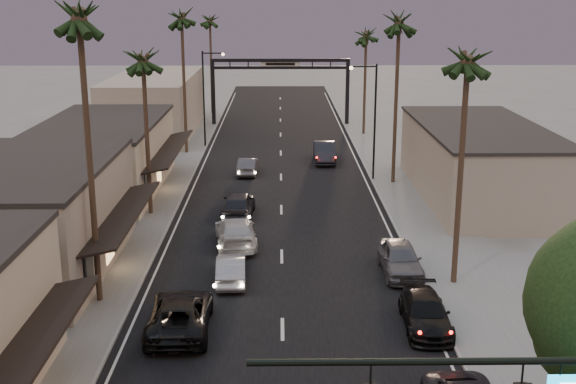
{
  "coord_description": "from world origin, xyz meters",
  "views": [
    {
      "loc": [
        -0.1,
        -9.55,
        14.0
      ],
      "look_at": [
        0.4,
        32.41,
        2.5
      ],
      "focal_mm": 45.0,
      "sensor_mm": 36.0,
      "label": 1
    }
  ],
  "objects_px": {
    "palm_lc": "(143,54)",
    "oncoming_silver": "(231,269)",
    "palm_ra": "(468,52)",
    "palm_rb": "(399,17)",
    "curbside_black": "(425,313)",
    "palm_rc": "(366,31)",
    "oncoming_pickup": "(180,314)",
    "streetlight_right": "(371,112)",
    "palm_ld": "(181,14)",
    "arch": "(280,75)",
    "palm_lb": "(78,10)",
    "streetlight_left": "(207,91)",
    "palm_far": "(210,17)"
  },
  "relations": [
    {
      "from": "oncoming_pickup",
      "to": "palm_lb",
      "type": "bearing_deg",
      "value": -37.38
    },
    {
      "from": "palm_rb",
      "to": "palm_far",
      "type": "distance_m",
      "value": 37.98
    },
    {
      "from": "arch",
      "to": "streetlight_right",
      "type": "distance_m",
      "value": 25.94
    },
    {
      "from": "palm_ld",
      "to": "oncoming_pickup",
      "type": "distance_m",
      "value": 38.11
    },
    {
      "from": "arch",
      "to": "palm_rb",
      "type": "distance_m",
      "value": 28.24
    },
    {
      "from": "palm_lc",
      "to": "oncoming_silver",
      "type": "relative_size",
      "value": 2.96
    },
    {
      "from": "palm_lb",
      "to": "palm_lc",
      "type": "xyz_separation_m",
      "value": [
        0.0,
        14.0,
        -2.92
      ]
    },
    {
      "from": "arch",
      "to": "streetlight_left",
      "type": "distance_m",
      "value": 13.85
    },
    {
      "from": "arch",
      "to": "palm_rc",
      "type": "relative_size",
      "value": 1.25
    },
    {
      "from": "palm_ld",
      "to": "palm_lc",
      "type": "bearing_deg",
      "value": -90.0
    },
    {
      "from": "palm_rc",
      "to": "curbside_black",
      "type": "relative_size",
      "value": 2.56
    },
    {
      "from": "palm_ra",
      "to": "oncoming_pickup",
      "type": "xyz_separation_m",
      "value": [
        -13.0,
        -5.05,
        -10.67
      ]
    },
    {
      "from": "streetlight_right",
      "to": "palm_ld",
      "type": "distance_m",
      "value": 19.78
    },
    {
      "from": "palm_lc",
      "to": "curbside_black",
      "type": "distance_m",
      "value": 24.49
    },
    {
      "from": "palm_rc",
      "to": "palm_ld",
      "type": "bearing_deg",
      "value": -152.38
    },
    {
      "from": "streetlight_left",
      "to": "palm_ld",
      "type": "distance_m",
      "value": 7.88
    },
    {
      "from": "palm_rc",
      "to": "oncoming_pickup",
      "type": "xyz_separation_m",
      "value": [
        -13.0,
        -45.05,
        -9.69
      ]
    },
    {
      "from": "palm_ra",
      "to": "palm_rb",
      "type": "distance_m",
      "value": 20.02
    },
    {
      "from": "palm_rb",
      "to": "palm_far",
      "type": "bearing_deg",
      "value": 116.43
    },
    {
      "from": "streetlight_right",
      "to": "palm_far",
      "type": "height_order",
      "value": "palm_far"
    },
    {
      "from": "palm_ld",
      "to": "palm_far",
      "type": "xyz_separation_m",
      "value": [
        0.3,
        23.0,
        -0.97
      ]
    },
    {
      "from": "palm_rc",
      "to": "oncoming_pickup",
      "type": "height_order",
      "value": "palm_rc"
    },
    {
      "from": "streetlight_left",
      "to": "oncoming_pickup",
      "type": "xyz_separation_m",
      "value": [
        2.53,
        -39.05,
        -4.55
      ]
    },
    {
      "from": "streetlight_right",
      "to": "palm_lb",
      "type": "relative_size",
      "value": 0.59
    },
    {
      "from": "palm_lc",
      "to": "oncoming_pickup",
      "type": "height_order",
      "value": "palm_lc"
    },
    {
      "from": "arch",
      "to": "palm_rb",
      "type": "height_order",
      "value": "palm_rb"
    },
    {
      "from": "streetlight_right",
      "to": "oncoming_pickup",
      "type": "xyz_separation_m",
      "value": [
        -11.32,
        -26.05,
        -4.55
      ]
    },
    {
      "from": "palm_lb",
      "to": "palm_rb",
      "type": "bearing_deg",
      "value": 51.98
    },
    {
      "from": "palm_lc",
      "to": "palm_ld",
      "type": "height_order",
      "value": "palm_ld"
    },
    {
      "from": "palm_lc",
      "to": "oncoming_pickup",
      "type": "relative_size",
      "value": 2.18
    },
    {
      "from": "streetlight_left",
      "to": "palm_rc",
      "type": "distance_m",
      "value": 17.42
    },
    {
      "from": "arch",
      "to": "palm_ld",
      "type": "relative_size",
      "value": 1.07
    },
    {
      "from": "palm_ld",
      "to": "curbside_black",
      "type": "height_order",
      "value": "palm_ld"
    },
    {
      "from": "arch",
      "to": "palm_far",
      "type": "xyz_separation_m",
      "value": [
        -8.3,
        8.0,
        5.91
      ]
    },
    {
      "from": "streetlight_right",
      "to": "oncoming_pickup",
      "type": "distance_m",
      "value": 28.76
    },
    {
      "from": "palm_ra",
      "to": "palm_far",
      "type": "bearing_deg",
      "value": 107.38
    },
    {
      "from": "palm_lc",
      "to": "palm_rc",
      "type": "relative_size",
      "value": 1.0
    },
    {
      "from": "palm_ra",
      "to": "oncoming_silver",
      "type": "relative_size",
      "value": 3.2
    },
    {
      "from": "oncoming_pickup",
      "to": "arch",
      "type": "bearing_deg",
      "value": -96.35
    },
    {
      "from": "streetlight_right",
      "to": "oncoming_silver",
      "type": "bearing_deg",
      "value": -114.79
    },
    {
      "from": "oncoming_pickup",
      "to": "palm_ra",
      "type": "bearing_deg",
      "value": -160.19
    },
    {
      "from": "palm_lc",
      "to": "palm_rc",
      "type": "bearing_deg",
      "value": 58.44
    },
    {
      "from": "palm_rb",
      "to": "curbside_black",
      "type": "xyz_separation_m",
      "value": [
        -2.4,
        -24.89,
        -11.73
      ]
    },
    {
      "from": "palm_ra",
      "to": "oncoming_pickup",
      "type": "distance_m",
      "value": 17.55
    },
    {
      "from": "palm_lb",
      "to": "oncoming_silver",
      "type": "relative_size",
      "value": 3.69
    },
    {
      "from": "palm_lc",
      "to": "palm_rb",
      "type": "bearing_deg",
      "value": 24.94
    },
    {
      "from": "palm_ra",
      "to": "oncoming_pickup",
      "type": "height_order",
      "value": "palm_ra"
    },
    {
      "from": "arch",
      "to": "palm_rb",
      "type": "bearing_deg",
      "value": -71.7
    },
    {
      "from": "oncoming_silver",
      "to": "curbside_black",
      "type": "height_order",
      "value": "curbside_black"
    },
    {
      "from": "streetlight_right",
      "to": "curbside_black",
      "type": "bearing_deg",
      "value": -91.59
    }
  ]
}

